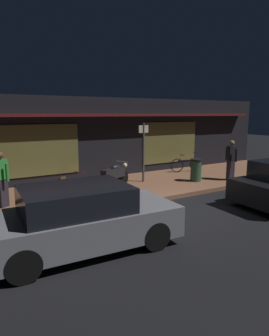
# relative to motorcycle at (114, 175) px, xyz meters

# --- Properties ---
(ground_plane) EXTENTS (60.00, 60.00, 0.00)m
(ground_plane) POSITION_rel_motorcycle_xyz_m (0.99, -2.93, -0.65)
(ground_plane) COLOR black
(sidewalk_slab) EXTENTS (18.00, 4.00, 0.15)m
(sidewalk_slab) POSITION_rel_motorcycle_xyz_m (0.99, 0.07, -0.57)
(sidewalk_slab) COLOR brown
(sidewalk_slab) RESTS_ON ground_plane
(storefront_building) EXTENTS (18.00, 3.30, 3.60)m
(storefront_building) POSITION_rel_motorcycle_xyz_m (0.99, 3.45, 1.16)
(storefront_building) COLOR black
(storefront_building) RESTS_ON ground_plane
(motorcycle) EXTENTS (1.61, 0.86, 0.97)m
(motorcycle) POSITION_rel_motorcycle_xyz_m (0.00, 0.00, 0.00)
(motorcycle) COLOR black
(motorcycle) RESTS_ON sidewalk_slab
(bicycle_parked) EXTENTS (1.56, 0.67, 0.91)m
(bicycle_parked) POSITION_rel_motorcycle_xyz_m (-2.01, -0.86, -0.14)
(bicycle_parked) COLOR black
(bicycle_parked) RESTS_ON sidewalk_slab
(bicycle_extra) EXTENTS (1.62, 0.54, 0.91)m
(bicycle_extra) POSITION_rel_motorcycle_xyz_m (4.47, 1.09, -0.14)
(bicycle_extra) COLOR black
(bicycle_extra) RESTS_ON sidewalk_slab
(person_photographer) EXTENTS (0.44, 0.57, 1.67)m
(person_photographer) POSITION_rel_motorcycle_xyz_m (-3.88, -0.31, 0.38)
(person_photographer) COLOR #28232D
(person_photographer) RESTS_ON sidewalk_slab
(person_bystander) EXTENTS (0.39, 0.61, 1.67)m
(person_bystander) POSITION_rel_motorcycle_xyz_m (4.86, -1.25, 0.38)
(person_bystander) COLOR #28232D
(person_bystander) RESTS_ON sidewalk_slab
(sign_post) EXTENTS (0.44, 0.09, 2.40)m
(sign_post) POSITION_rel_motorcycle_xyz_m (1.55, 0.38, 0.86)
(sign_post) COLOR #47474C
(sign_post) RESTS_ON sidewalk_slab
(trash_bin) EXTENTS (0.48, 0.48, 0.93)m
(trash_bin) POSITION_rel_motorcycle_xyz_m (3.46, -0.67, -0.03)
(trash_bin) COLOR #2D4C33
(trash_bin) RESTS_ON sidewalk_slab
(parked_car_near) EXTENTS (4.18, 1.96, 1.42)m
(parked_car_near) POSITION_rel_motorcycle_xyz_m (-2.80, -3.93, 0.06)
(parked_car_near) COLOR black
(parked_car_near) RESTS_ON ground_plane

